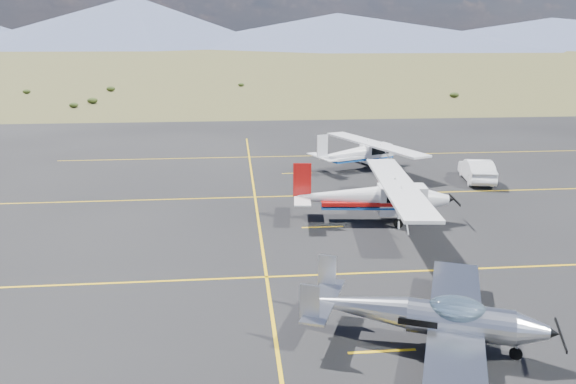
# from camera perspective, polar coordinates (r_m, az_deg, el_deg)

# --- Properties ---
(ground) EXTENTS (1600.00, 1600.00, 0.00)m
(ground) POSITION_cam_1_polar(r_m,az_deg,el_deg) (20.80, 15.15, -9.95)
(ground) COLOR #383D1C
(ground) RESTS_ON ground
(apron) EXTENTS (72.00, 72.00, 0.02)m
(apron) POSITION_cam_1_polar(r_m,az_deg,el_deg) (26.95, 10.02, -3.69)
(apron) COLOR black
(apron) RESTS_ON ground
(aircraft_low_wing) EXTENTS (6.93, 9.25, 2.05)m
(aircraft_low_wing) POSITION_cam_1_polar(r_m,az_deg,el_deg) (17.00, 14.31, -12.20)
(aircraft_low_wing) COLOR silver
(aircraft_low_wing) RESTS_ON apron
(aircraft_cessna) EXTENTS (6.91, 11.46, 2.89)m
(aircraft_cessna) POSITION_cam_1_polar(r_m,az_deg,el_deg) (27.60, 8.74, -0.38)
(aircraft_cessna) COLOR silver
(aircraft_cessna) RESTS_ON apron
(aircraft_plain) EXTENTS (7.28, 9.94, 2.58)m
(aircraft_plain) POSITION_cam_1_polar(r_m,az_deg,el_deg) (38.74, 7.49, 4.04)
(aircraft_plain) COLOR white
(aircraft_plain) RESTS_ON apron
(sedan) EXTENTS (2.32, 4.54, 1.42)m
(sedan) POSITION_cam_1_polar(r_m,az_deg,el_deg) (36.94, 18.64, 2.12)
(sedan) COLOR white
(sedan) RESTS_ON apron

